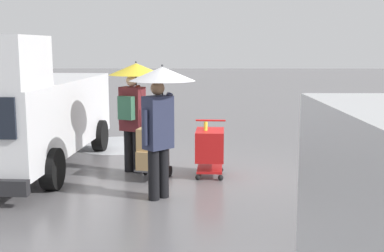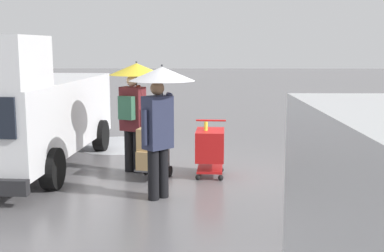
# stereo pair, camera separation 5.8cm
# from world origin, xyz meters

# --- Properties ---
(ground_plane) EXTENTS (90.00, 90.00, 0.00)m
(ground_plane) POSITION_xyz_m (0.00, 0.00, 0.00)
(ground_plane) COLOR slate
(slush_patch_mid_street) EXTENTS (2.35, 2.35, 0.01)m
(slush_patch_mid_street) POSITION_xyz_m (2.43, -3.00, 0.00)
(slush_patch_mid_street) COLOR silver
(slush_patch_mid_street) RESTS_ON ground
(cargo_van_parked_right) EXTENTS (2.43, 5.45, 2.60)m
(cargo_van_parked_right) POSITION_xyz_m (3.89, -0.51, 1.18)
(cargo_van_parked_right) COLOR white
(cargo_van_parked_right) RESTS_ON ground
(shopping_cart_vendor) EXTENTS (0.59, 0.85, 1.04)m
(shopping_cart_vendor) POSITION_xyz_m (0.28, -0.03, 0.57)
(shopping_cart_vendor) COLOR red
(shopping_cart_vendor) RESTS_ON ground
(hand_dolly_boxes) EXTENTS (0.67, 0.81, 1.32)m
(hand_dolly_boxes) POSITION_xyz_m (1.35, 0.22, 0.55)
(hand_dolly_boxes) COLOR #515156
(hand_dolly_boxes) RESTS_ON ground
(pedestrian_pink_side) EXTENTS (1.04, 1.04, 2.15)m
(pedestrian_pink_side) POSITION_xyz_m (1.72, -0.30, 1.57)
(pedestrian_pink_side) COLOR black
(pedestrian_pink_side) RESTS_ON ground
(pedestrian_black_side) EXTENTS (1.04, 1.04, 2.15)m
(pedestrian_black_side) POSITION_xyz_m (1.10, 1.35, 1.58)
(pedestrian_black_side) COLOR black
(pedestrian_black_side) RESTS_ON ground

